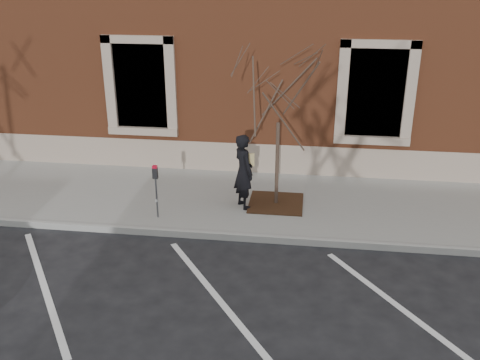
# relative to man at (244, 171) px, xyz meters

# --- Properties ---
(ground) EXTENTS (120.00, 120.00, 0.00)m
(ground) POSITION_rel_man_xyz_m (0.01, -1.31, -1.02)
(ground) COLOR #28282B
(ground) RESTS_ON ground
(sidewalk_near) EXTENTS (40.00, 3.50, 0.15)m
(sidewalk_near) POSITION_rel_man_xyz_m (0.01, 0.44, -0.95)
(sidewalk_near) COLOR gray
(sidewalk_near) RESTS_ON ground
(curb_near) EXTENTS (40.00, 0.12, 0.15)m
(curb_near) POSITION_rel_man_xyz_m (0.01, -1.36, -0.95)
(curb_near) COLOR #9E9E99
(curb_near) RESTS_ON ground
(parking_stripes) EXTENTS (28.00, 4.40, 0.01)m
(parking_stripes) POSITION_rel_man_xyz_m (0.01, -3.51, -1.02)
(parking_stripes) COLOR silver
(parking_stripes) RESTS_ON ground
(building_civic) EXTENTS (40.00, 8.62, 8.00)m
(building_civic) POSITION_rel_man_xyz_m (0.01, 6.43, 2.97)
(building_civic) COLOR brown
(building_civic) RESTS_ON ground
(man) EXTENTS (0.70, 0.76, 1.74)m
(man) POSITION_rel_man_xyz_m (0.00, 0.00, 0.00)
(man) COLOR black
(man) RESTS_ON sidewalk_near
(parking_meter) EXTENTS (0.11, 0.09, 1.22)m
(parking_meter) POSITION_rel_man_xyz_m (-1.82, -0.81, -0.02)
(parking_meter) COLOR #595B60
(parking_meter) RESTS_ON sidewalk_near
(tree_grate) EXTENTS (1.25, 1.25, 0.03)m
(tree_grate) POSITION_rel_man_xyz_m (0.74, 0.25, -0.85)
(tree_grate) COLOR #3C1F13
(tree_grate) RESTS_ON sidewalk_near
(sapling) EXTENTS (2.15, 2.15, 3.58)m
(sapling) POSITION_rel_man_xyz_m (0.74, 0.25, 1.63)
(sapling) COLOR #443229
(sapling) RESTS_ON sidewalk_near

